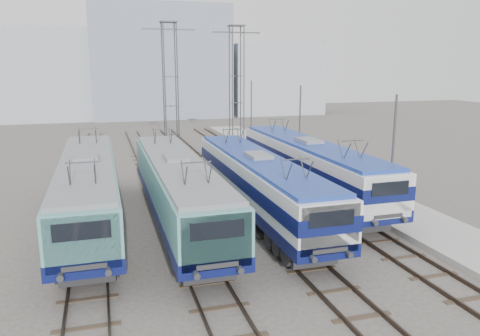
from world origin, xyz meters
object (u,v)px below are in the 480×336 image
object	(u,v)px
locomotive_center_left	(178,187)
catenary_tower_east	(237,85)
locomotive_far_right	(309,164)
locomotive_center_right	(259,181)
locomotive_far_left	(88,187)
mast_front	(392,162)
catenary_tower_west	(170,87)
mast_rear	(251,116)
mast_mid	(299,132)

from	to	relation	value
locomotive_center_left	catenary_tower_east	distance (m)	21.43
locomotive_far_right	locomotive_center_right	bearing A→B (deg)	-144.43
locomotive_far_left	locomotive_center_left	world-z (taller)	locomotive_far_left
mast_front	catenary_tower_west	bearing A→B (deg)	113.27
locomotive_far_left	catenary_tower_west	distance (m)	17.76
catenary_tower_east	mast_front	distance (m)	22.32
mast_rear	mast_mid	bearing A→B (deg)	-90.00
mast_front	mast_mid	distance (m)	12.00
mast_mid	locomotive_far_left	bearing A→B (deg)	-152.97
locomotive_center_left	mast_mid	xyz separation A→B (m)	(10.85, 9.06, 1.28)
locomotive_center_left	catenary_tower_east	xyz separation A→B (m)	(8.75, 19.06, 4.42)
locomotive_far_left	locomotive_center_right	xyz separation A→B (m)	(9.00, -1.26, -0.02)
mast_front	mast_rear	distance (m)	24.00
locomotive_far_right	catenary_tower_east	distance (m)	16.46
catenary_tower_west	catenary_tower_east	xyz separation A→B (m)	(6.50, 2.00, 0.00)
catenary_tower_east	mast_mid	world-z (taller)	catenary_tower_east
mast_front	mast_rear	world-z (taller)	same
locomotive_center_left	mast_mid	size ratio (longest dim) A/B	2.54
locomotive_far_left	locomotive_center_left	bearing A→B (deg)	-15.26
locomotive_center_right	mast_mid	xyz separation A→B (m)	(6.35, 9.09, 1.29)
locomotive_far_right	catenary_tower_west	bearing A→B (deg)	115.95
locomotive_far_right	mast_front	world-z (taller)	mast_front
locomotive_far_left	catenary_tower_east	bearing A→B (deg)	53.38
mast_mid	locomotive_center_right	bearing A→B (deg)	-124.93
catenary_tower_east	mast_rear	distance (m)	4.28
locomotive_far_left	mast_front	bearing A→B (deg)	-15.20
mast_front	mast_rear	bearing A→B (deg)	90.00
locomotive_far_left	mast_mid	distance (m)	17.28
locomotive_center_left	mast_rear	xyz separation A→B (m)	(10.85, 21.06, 1.28)
mast_rear	locomotive_far_right	bearing A→B (deg)	-95.91
locomotive_center_right	mast_front	bearing A→B (deg)	-24.61
locomotive_center_right	catenary_tower_west	distance (m)	17.80
mast_front	mast_mid	world-z (taller)	same
locomotive_center_right	locomotive_far_left	bearing A→B (deg)	172.02
locomotive_far_left	locomotive_center_right	size ratio (longest dim) A/B	1.04
locomotive_far_left	mast_front	size ratio (longest dim) A/B	2.56
locomotive_far_left	mast_front	xyz separation A→B (m)	(15.35, -4.17, 1.27)
locomotive_far_left	mast_rear	world-z (taller)	mast_rear
locomotive_center_left	catenary_tower_east	bearing A→B (deg)	65.34
locomotive_center_left	mast_front	distance (m)	11.31
locomotive_center_left	locomotive_far_right	distance (m)	9.55
locomotive_center_left	mast_rear	size ratio (longest dim) A/B	2.54
mast_front	mast_mid	bearing A→B (deg)	90.00
locomotive_center_left	catenary_tower_west	bearing A→B (deg)	82.49
locomotive_far_left	locomotive_far_right	size ratio (longest dim) A/B	1.00
locomotive_far_left	mast_rear	bearing A→B (deg)	52.26
locomotive_center_right	catenary_tower_east	xyz separation A→B (m)	(4.25, 19.09, 4.43)
locomotive_center_right	locomotive_far_right	bearing A→B (deg)	35.57
locomotive_center_right	mast_rear	bearing A→B (deg)	73.24
catenary_tower_west	mast_mid	size ratio (longest dim) A/B	1.71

